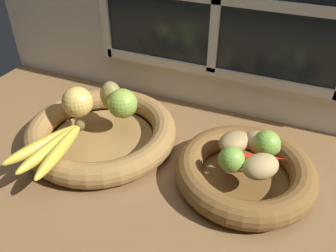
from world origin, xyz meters
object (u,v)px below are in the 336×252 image
(apple_golden_left, at_px, (77,102))
(pear_brown, at_px, (111,95))
(lime_near, at_px, (231,159))
(chili_pepper, at_px, (260,157))
(potato_back, at_px, (262,143))
(potato_oblong, at_px, (235,142))
(lime_far, at_px, (267,144))
(fruit_bowl_left, at_px, (101,132))
(banana_bunch_front, at_px, (52,147))
(potato_small, at_px, (261,166))
(apple_green_back, at_px, (122,104))
(fruit_bowl_right, at_px, (245,172))

(apple_golden_left, bearing_deg, pear_brown, 46.84)
(lime_near, height_order, chili_pepper, lime_near)
(potato_back, xyz_separation_m, chili_pepper, (0.00, -0.03, -0.01))
(potato_oblong, height_order, lime_near, lime_near)
(pear_brown, height_order, lime_far, pear_brown)
(fruit_bowl_left, distance_m, apple_golden_left, 0.09)
(apple_golden_left, bearing_deg, banana_bunch_front, -77.68)
(chili_pepper, bearing_deg, potato_small, -97.31)
(potato_small, height_order, lime_near, lime_near)
(apple_green_back, xyz_separation_m, pear_brown, (-0.05, 0.02, 0.00))
(fruit_bowl_right, relative_size, banana_bunch_front, 1.50)
(apple_golden_left, height_order, lime_far, apple_golden_left)
(banana_bunch_front, distance_m, chili_pepper, 0.44)
(fruit_bowl_left, height_order, lime_near, lime_near)
(fruit_bowl_left, relative_size, potato_back, 4.64)
(pear_brown, xyz_separation_m, potato_small, (0.40, -0.10, -0.01))
(lime_far, height_order, chili_pepper, lime_far)
(fruit_bowl_right, height_order, pear_brown, pear_brown)
(potato_oblong, xyz_separation_m, lime_far, (0.07, 0.01, 0.01))
(lime_near, bearing_deg, apple_golden_left, 173.53)
(fruit_bowl_right, bearing_deg, fruit_bowl_left, 180.00)
(potato_oblong, distance_m, lime_near, 0.07)
(apple_green_back, bearing_deg, lime_far, -1.20)
(pear_brown, relative_size, lime_near, 1.40)
(apple_golden_left, height_order, apple_green_back, apple_golden_left)
(banana_bunch_front, height_order, potato_oblong, potato_oblong)
(banana_bunch_front, bearing_deg, chili_pepper, 19.28)
(fruit_bowl_left, relative_size, banana_bunch_front, 1.85)
(fruit_bowl_right, distance_m, potato_small, 0.07)
(apple_green_back, xyz_separation_m, potato_oblong, (0.29, -0.02, -0.02))
(apple_golden_left, height_order, lime_near, apple_golden_left)
(potato_small, bearing_deg, banana_bunch_front, -166.25)
(potato_back, height_order, lime_near, lime_near)
(lime_near, bearing_deg, potato_oblong, 98.65)
(banana_bunch_front, xyz_separation_m, potato_back, (0.42, 0.18, 0.01))
(apple_green_back, relative_size, pear_brown, 0.99)
(potato_small, height_order, potato_back, same)
(fruit_bowl_left, bearing_deg, potato_back, 6.53)
(fruit_bowl_left, bearing_deg, pear_brown, 95.15)
(fruit_bowl_left, distance_m, fruit_bowl_right, 0.36)
(apple_green_back, distance_m, potato_back, 0.34)
(fruit_bowl_right, xyz_separation_m, potato_back, (0.02, 0.04, 0.05))
(potato_oblong, distance_m, potato_small, 0.09)
(fruit_bowl_right, distance_m, potato_back, 0.07)
(fruit_bowl_left, distance_m, lime_near, 0.34)
(fruit_bowl_right, relative_size, lime_far, 5.24)
(fruit_bowl_left, relative_size, potato_small, 4.83)
(potato_oblong, bearing_deg, apple_green_back, 176.39)
(banana_bunch_front, relative_size, potato_back, 2.51)
(apple_green_back, bearing_deg, fruit_bowl_left, -130.89)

